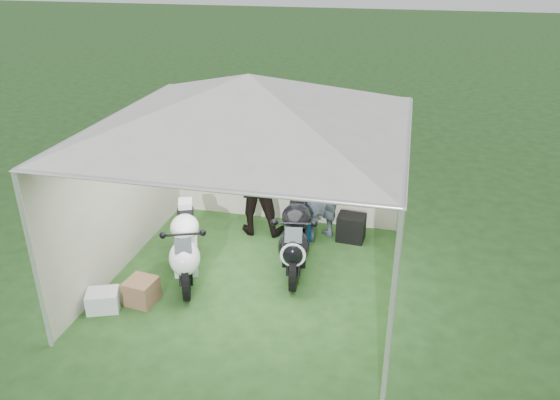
% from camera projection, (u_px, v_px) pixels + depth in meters
% --- Properties ---
extents(ground, '(80.00, 80.00, 0.00)m').
position_uv_depth(ground, '(253.00, 278.00, 8.02)').
color(ground, '#204519').
rests_on(ground, ground).
extents(canopy_tent, '(5.66, 5.66, 3.00)m').
position_uv_depth(canopy_tent, '(250.00, 107.00, 6.97)').
color(canopy_tent, silver).
rests_on(canopy_tent, ground).
extents(motorcycle_white, '(0.92, 1.80, 0.93)m').
position_uv_depth(motorcycle_white, '(186.00, 245.00, 7.87)').
color(motorcycle_white, black).
rests_on(motorcycle_white, ground).
extents(motorcycle_black, '(0.62, 1.98, 0.98)m').
position_uv_depth(motorcycle_black, '(296.00, 235.00, 8.09)').
color(motorcycle_black, black).
rests_on(motorcycle_black, ground).
extents(paddock_stand, '(0.47, 0.33, 0.32)m').
position_uv_depth(paddock_stand, '(298.00, 230.00, 9.07)').
color(paddock_stand, blue).
rests_on(paddock_stand, ground).
extents(person_dark_jacket, '(0.99, 0.79, 1.96)m').
position_uv_depth(person_dark_jacket, '(257.00, 178.00, 8.98)').
color(person_dark_jacket, black).
rests_on(person_dark_jacket, ground).
extents(person_blue_jacket, '(0.83, 0.84, 1.95)m').
position_uv_depth(person_blue_jacket, '(320.00, 184.00, 8.74)').
color(person_blue_jacket, slate).
rests_on(person_blue_jacket, ground).
extents(equipment_box, '(0.47, 0.39, 0.44)m').
position_uv_depth(equipment_box, '(351.00, 228.00, 9.00)').
color(equipment_box, black).
rests_on(equipment_box, ground).
extents(crate_0, '(0.50, 0.45, 0.28)m').
position_uv_depth(crate_0, '(103.00, 300.00, 7.28)').
color(crate_0, silver).
rests_on(crate_0, ground).
extents(crate_1, '(0.43, 0.43, 0.34)m').
position_uv_depth(crate_1, '(141.00, 291.00, 7.42)').
color(crate_1, brown).
rests_on(crate_1, ground).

